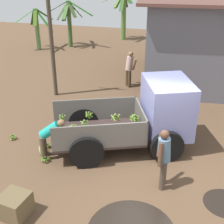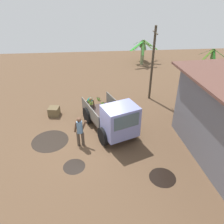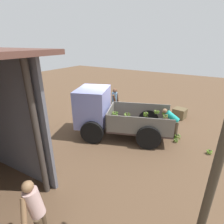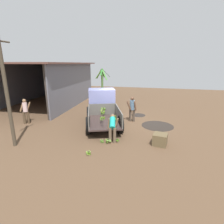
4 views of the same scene
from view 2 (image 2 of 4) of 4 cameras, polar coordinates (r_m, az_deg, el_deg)
The scene contains 17 objects.
ground at distance 12.14m, azimuth -3.75°, elevation -7.51°, with size 36.00×36.00×0.00m, color brown.
mud_patch_0 at distance 10.80m, azimuth -9.85°, elevation -13.84°, with size 1.05×1.05×0.01m, color black.
mud_patch_1 at distance 10.43m, azimuth 13.04°, elevation -16.31°, with size 1.20×1.20×0.01m, color black.
mud_patch_2 at distance 12.57m, azimuth -15.85°, elevation -7.25°, with size 2.00×2.00×0.01m, color black.
cargo_truck at distance 11.79m, azimuth 1.04°, elevation -2.04°, with size 4.50×3.15×2.16m.
utility_pole at distance 15.67m, azimuth 10.50°, elevation 12.32°, with size 1.15×0.16×5.17m.
banana_palm_4 at distance 24.75m, azimuth 8.09°, elevation 15.78°, with size 1.73×2.74×2.26m.
banana_palm_5 at distance 23.53m, azimuth 7.88°, elevation 15.23°, with size 2.40×2.55×2.40m.
banana_palm_6 at distance 21.90m, azimuth 24.41°, elevation 11.83°, with size 2.22×2.40×2.53m.
person_foreground_visitor at distance 11.40m, azimuth -8.38°, elevation -4.77°, with size 0.37×0.70×1.70m.
person_worker_loading at distance 14.30m, azimuth -5.82°, elevation 2.53°, with size 0.79×0.60×1.30m.
person_bystander_near_shed at distance 14.43m, azimuth 19.33°, elevation 1.70°, with size 0.61×0.62×1.63m.
banana_bunch_on_ground_0 at distance 14.90m, azimuth -5.21°, elevation 1.01°, with size 0.31×0.33×0.25m.
banana_bunch_on_ground_1 at distance 16.09m, azimuth -3.43°, elevation 3.35°, with size 0.25×0.24×0.19m.
banana_bunch_on_ground_2 at distance 14.94m, azimuth -4.00°, elevation 0.98°, with size 0.23×0.23×0.18m.
banana_bunch_on_ground_3 at distance 14.73m, azimuth -6.62°, elevation 0.40°, with size 0.27×0.27×0.19m.
wooden_crate_0 at distance 14.68m, azimuth -14.91°, elevation 0.18°, with size 0.64×0.64×0.56m, color brown.
Camera 2 is at (9.53, -0.08, 7.52)m, focal length 35.00 mm.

